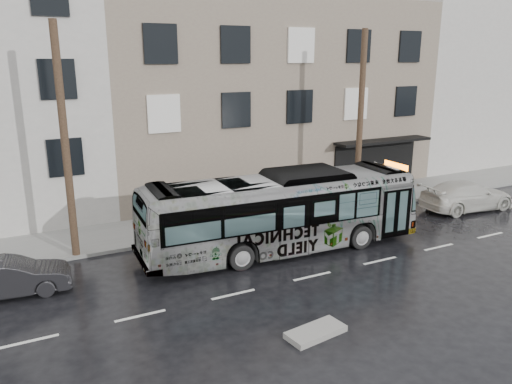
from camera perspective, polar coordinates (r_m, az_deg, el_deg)
ground at (r=20.73m, az=2.63°, el=-7.01°), size 120.00×120.00×0.00m
sidewalk at (r=24.81m, az=-2.97°, el=-3.03°), size 90.00×3.60×0.15m
building_taupe at (r=32.83m, az=-0.67°, el=11.15°), size 20.00×12.00×11.00m
building_filler at (r=44.61m, az=22.27°, el=11.78°), size 18.00×12.00×12.00m
utility_pole_front at (r=25.79m, az=11.82°, el=7.81°), size 0.30×0.30×9.00m
utility_pole_rear at (r=20.30m, az=-20.98°, el=5.18°), size 0.30×0.30×9.00m
sign_post at (r=27.09m, az=13.26°, el=0.96°), size 0.06×0.06×2.40m
bus at (r=20.54m, az=2.92°, el=-2.33°), size 11.99×3.44×3.30m
white_sedan at (r=28.51m, az=22.95°, el=-0.38°), size 5.39×2.60×1.51m
dark_sedan at (r=18.96m, az=-26.38°, el=-8.76°), size 4.03×1.73×1.29m
slush_pile at (r=15.18m, az=6.84°, el=-15.60°), size 1.89×1.04×0.18m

